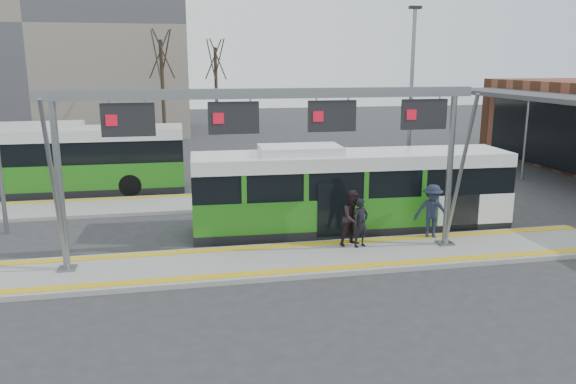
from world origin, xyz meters
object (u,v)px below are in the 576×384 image
gantry (273,124)px  passenger_c (432,211)px  passenger_a (361,223)px  passenger_b (353,218)px  hero_bus (350,191)px

gantry → passenger_c: (5.71, 0.85, -3.21)m
gantry → passenger_c: bearing=8.4°
passenger_a → passenger_c: size_ratio=0.87×
passenger_b → gantry: bearing=172.8°
passenger_c → passenger_b: bearing=-157.1°
gantry → hero_bus: size_ratio=1.11×
gantry → hero_bus: bearing=39.7°
passenger_a → passenger_c: bearing=-13.3°
gantry → passenger_a: gantry is taller
gantry → passenger_a: size_ratio=7.96×
passenger_a → passenger_b: (-0.19, 0.21, 0.12)m
passenger_c → hero_bus: bearing=157.6°
passenger_b → hero_bus: bearing=55.9°
hero_bus → passenger_b: 2.34m
hero_bus → passenger_a: (-0.41, -2.44, -0.49)m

